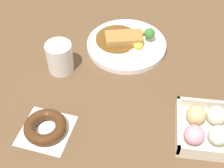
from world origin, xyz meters
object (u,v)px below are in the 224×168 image
object	(u,v)px
curry_plate	(128,44)
coffee_mug	(61,57)
chocolate_ring_donut	(47,127)
donut_box	(218,128)

from	to	relation	value
curry_plate	coffee_mug	world-z (taller)	coffee_mug
curry_plate	coffee_mug	distance (m)	0.23
curry_plate	chocolate_ring_donut	size ratio (longest dim) A/B	1.78
curry_plate	chocolate_ring_donut	bearing A→B (deg)	64.39
donut_box	coffee_mug	distance (m)	0.48
chocolate_ring_donut	coffee_mug	xyz separation A→B (m)	(0.02, -0.23, 0.03)
coffee_mug	curry_plate	bearing A→B (deg)	-145.65
donut_box	coffee_mug	world-z (taller)	coffee_mug
curry_plate	chocolate_ring_donut	xyz separation A→B (m)	(0.17, 0.35, 0.00)
donut_box	coffee_mug	size ratio (longest dim) A/B	2.15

